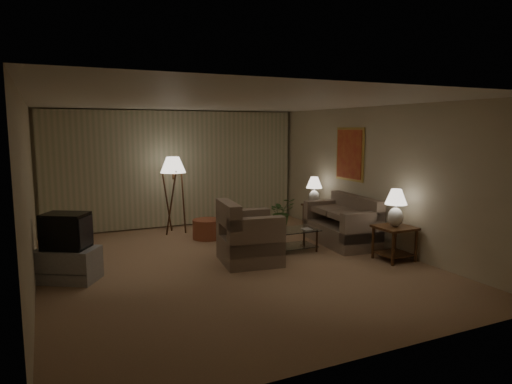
% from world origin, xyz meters
% --- Properties ---
extents(ground, '(7.00, 7.00, 0.00)m').
position_xyz_m(ground, '(0.00, 0.00, 0.00)').
color(ground, '#A8815C').
rests_on(ground, ground).
extents(room_shell, '(6.04, 7.02, 2.72)m').
position_xyz_m(room_shell, '(0.02, 1.51, 1.75)').
color(room_shell, beige).
rests_on(room_shell, ground).
extents(sofa, '(1.84, 1.15, 0.75)m').
position_xyz_m(sofa, '(2.50, 0.39, 0.38)').
color(sofa, gray).
rests_on(sofa, ground).
extents(armchair, '(1.25, 1.21, 0.84)m').
position_xyz_m(armchair, '(0.32, -0.00, 0.42)').
color(armchair, gray).
rests_on(armchair, ground).
extents(side_table_near, '(0.61, 0.61, 0.60)m').
position_xyz_m(side_table_near, '(2.65, -0.96, 0.42)').
color(side_table_near, '#3A240F').
rests_on(side_table_near, ground).
extents(side_table_far, '(0.45, 0.38, 0.60)m').
position_xyz_m(side_table_far, '(2.65, 1.64, 0.39)').
color(side_table_far, '#3A240F').
rests_on(side_table_far, ground).
extents(table_lamp_near, '(0.38, 0.38, 0.65)m').
position_xyz_m(table_lamp_near, '(2.65, -0.96, 0.98)').
color(table_lamp_near, silver).
rests_on(table_lamp_near, side_table_near).
extents(table_lamp_far, '(0.35, 0.35, 0.61)m').
position_xyz_m(table_lamp_far, '(2.65, 1.64, 0.96)').
color(table_lamp_far, silver).
rests_on(table_lamp_far, side_table_far).
extents(coffee_table, '(1.09, 0.59, 0.41)m').
position_xyz_m(coffee_table, '(1.25, 0.29, 0.28)').
color(coffee_table, silver).
rests_on(coffee_table, ground).
extents(tv_cabinet, '(1.35, 1.32, 0.50)m').
position_xyz_m(tv_cabinet, '(-2.55, 0.28, 0.25)').
color(tv_cabinet, '#ABACAE').
rests_on(tv_cabinet, ground).
extents(crt_tv, '(1.02, 1.00, 0.53)m').
position_xyz_m(crt_tv, '(-2.55, 0.28, 0.77)').
color(crt_tv, black).
rests_on(crt_tv, tv_cabinet).
extents(floor_lamp, '(0.54, 0.54, 1.67)m').
position_xyz_m(floor_lamp, '(-0.26, 2.70, 0.88)').
color(floor_lamp, '#3A240F').
rests_on(floor_lamp, ground).
extents(ottoman, '(0.64, 0.64, 0.40)m').
position_xyz_m(ottoman, '(0.22, 1.92, 0.20)').
color(ottoman, '#9E4B35').
rests_on(ottoman, ground).
extents(vase, '(0.19, 0.19, 0.15)m').
position_xyz_m(vase, '(1.10, 0.29, 0.49)').
color(vase, white).
rests_on(vase, coffee_table).
extents(flowers, '(0.46, 0.40, 0.51)m').
position_xyz_m(flowers, '(1.10, 0.29, 0.82)').
color(flowers, '#446D30').
rests_on(flowers, vase).
extents(book, '(0.17, 0.22, 0.02)m').
position_xyz_m(book, '(1.50, 0.19, 0.42)').
color(book, olive).
rests_on(book, coffee_table).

